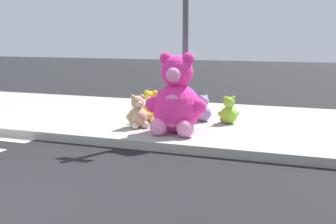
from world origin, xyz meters
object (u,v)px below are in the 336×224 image
(plush_red, at_px, (182,106))
(sign_pole, at_px, (185,36))
(plush_pink_large, at_px, (176,101))
(plush_lavender, at_px, (203,110))
(plush_lime, at_px, (229,112))
(plush_tan, at_px, (138,114))
(plush_yellow, at_px, (151,109))

(plush_red, bearing_deg, sign_pole, -68.54)
(plush_pink_large, distance_m, plush_red, 1.46)
(plush_pink_large, distance_m, plush_lavender, 1.25)
(sign_pole, xyz_separation_m, plush_red, (-0.31, 0.79, -1.45))
(plush_lime, bearing_deg, plush_tan, -147.32)
(plush_yellow, bearing_deg, plush_tan, -91.61)
(plush_pink_large, bearing_deg, plush_lavender, 82.39)
(plush_pink_large, xyz_separation_m, plush_lavender, (0.16, 1.19, -0.35))
(plush_lavender, xyz_separation_m, plush_tan, (-0.97, -1.02, 0.03))
(sign_pole, bearing_deg, plush_lime, 37.24)
(plush_tan, bearing_deg, plush_lavender, 46.28)
(plush_yellow, bearing_deg, plush_lime, 14.71)
(plush_pink_large, relative_size, plush_lime, 2.59)
(plush_yellow, height_order, plush_red, plush_yellow)
(plush_yellow, relative_size, plush_tan, 1.03)
(plush_pink_large, xyz_separation_m, plush_lime, (0.70, 1.14, -0.35))
(plush_pink_large, distance_m, plush_lime, 1.38)
(plush_pink_large, relative_size, plush_red, 2.24)
(plush_lavender, bearing_deg, plush_lime, -5.08)
(plush_lavender, distance_m, plush_tan, 1.41)
(plush_lime, xyz_separation_m, plush_tan, (-1.51, -0.97, 0.03))
(plush_yellow, distance_m, plush_lime, 1.55)
(sign_pole, bearing_deg, plush_red, 111.46)
(sign_pole, xyz_separation_m, plush_tan, (-0.79, -0.42, -1.45))
(sign_pole, distance_m, plush_red, 1.68)
(plush_red, relative_size, plush_tan, 1.02)
(plush_yellow, height_order, plush_tan, plush_yellow)
(plush_red, xyz_separation_m, plush_lime, (1.04, -0.24, -0.03))
(sign_pole, distance_m, plush_lime, 1.74)
(plush_yellow, relative_size, plush_red, 1.01)
(plush_red, xyz_separation_m, plush_lavender, (0.50, -0.19, -0.04))
(plush_tan, bearing_deg, plush_pink_large, -11.96)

